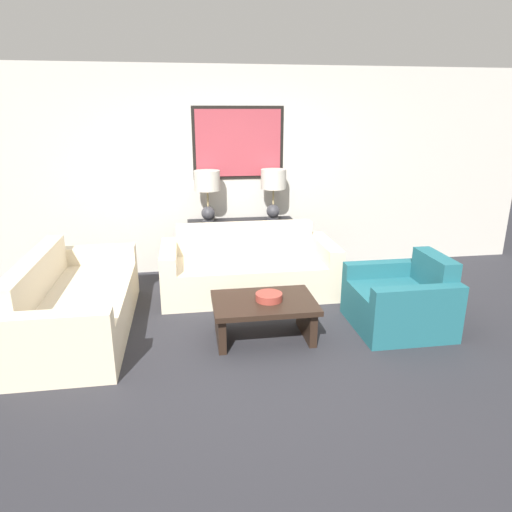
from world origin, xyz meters
TOP-DOWN VIEW (x-y plane):
  - ground_plane at (0.00, 0.00)m, footprint 20.00×20.00m
  - back_wall at (0.00, 2.34)m, footprint 8.12×0.12m
  - console_table at (0.00, 2.08)m, footprint 1.39×0.37m
  - table_lamp_left at (-0.43, 2.08)m, footprint 0.33×0.33m
  - table_lamp_right at (0.43, 2.08)m, footprint 0.33×0.33m
  - couch_by_back_wall at (0.00, 1.37)m, footprint 2.03×0.93m
  - couch_by_side at (-1.82, 0.60)m, footprint 0.93×2.03m
  - coffee_table at (-0.02, 0.18)m, footprint 0.97×0.67m
  - decorative_bowl at (0.03, 0.17)m, footprint 0.25×0.25m
  - armchair_near_back_wall at (1.38, 0.22)m, footprint 0.88×0.89m

SIDE VIEW (x-z plane):
  - ground_plane at x=0.00m, z-range 0.00..0.00m
  - armchair_near_back_wall at x=1.38m, z-range -0.10..0.64m
  - couch_by_back_wall at x=0.00m, z-range -0.12..0.66m
  - couch_by_side at x=-1.82m, z-range -0.12..0.66m
  - coffee_table at x=-0.02m, z-range 0.08..0.48m
  - console_table at x=0.00m, z-range 0.00..0.72m
  - decorative_bowl at x=0.03m, z-range 0.39..0.46m
  - table_lamp_left at x=-0.43m, z-range 0.85..1.51m
  - table_lamp_right at x=0.43m, z-range 0.85..1.51m
  - back_wall at x=0.00m, z-range 0.01..2.66m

